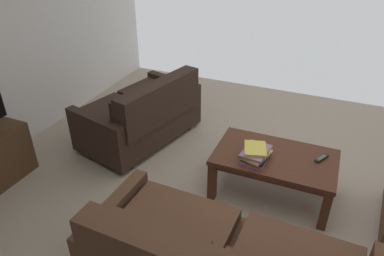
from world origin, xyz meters
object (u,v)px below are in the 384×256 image
book_stack (256,154)px  loveseat_near (143,114)px  coffee_table (274,162)px  tv_remote (321,158)px

book_stack → loveseat_near: bearing=-19.2°
loveseat_near → coffee_table: loveseat_near is taller
loveseat_near → tv_remote: size_ratio=9.22×
book_stack → coffee_table: bearing=-138.6°
tv_remote → coffee_table: bearing=14.9°
book_stack → tv_remote: book_stack is taller
book_stack → tv_remote: 0.58m
loveseat_near → coffee_table: size_ratio=1.40×
loveseat_near → coffee_table: bearing=167.0°
loveseat_near → coffee_table: 1.61m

